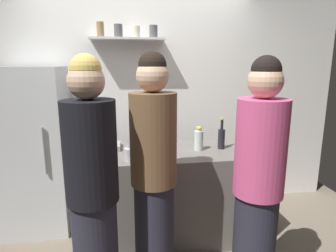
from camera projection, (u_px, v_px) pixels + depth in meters
back_wall_assembly at (140, 100)px, 3.35m from camera, size 4.80×0.32×2.60m
refrigerator at (35, 151)px, 2.90m from camera, size 0.65×0.61×1.70m
counter at (168, 194)px, 2.83m from camera, size 1.75×0.72×0.89m
baking_pan at (103, 147)px, 2.80m from camera, size 0.34×0.24×0.05m
utensil_holder at (130, 154)px, 2.45m from camera, size 0.10×0.10×0.21m
wine_bottle_green_glass at (81, 151)px, 2.34m from camera, size 0.07×0.07×0.31m
wine_bottle_dark_glass at (221, 138)px, 2.80m from camera, size 0.07×0.07×0.31m
wine_bottle_amber_glass at (81, 144)px, 2.54m from camera, size 0.06×0.06×0.33m
water_bottle_plastic at (199, 140)px, 2.75m from camera, size 0.09×0.09×0.23m
person_blonde at (93, 193)px, 1.85m from camera, size 0.34×0.34×1.78m
person_pink_top at (258, 187)px, 1.95m from camera, size 0.34×0.34×1.77m
person_brown_jacket at (154, 176)px, 2.10m from camera, size 0.34×0.34×1.80m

